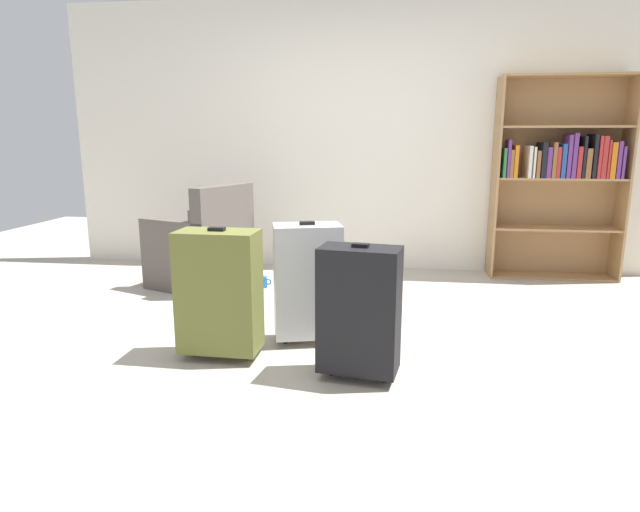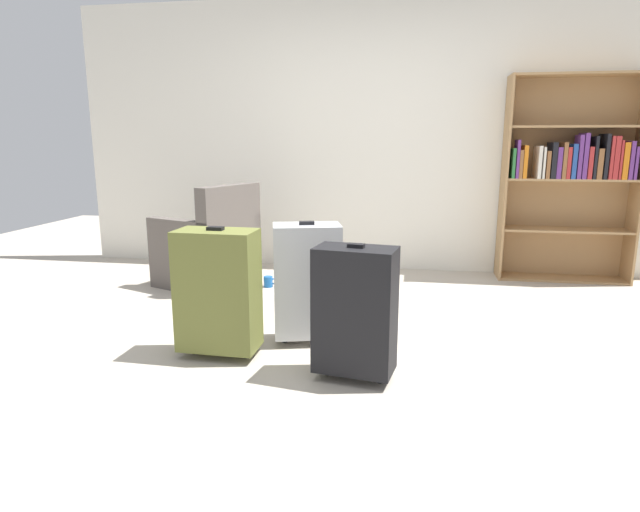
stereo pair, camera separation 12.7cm
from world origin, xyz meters
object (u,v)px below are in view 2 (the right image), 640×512
at_px(armchair, 210,250).
at_px(suitcase_black, 355,310).
at_px(bookshelf, 570,173).
at_px(mug, 269,282).
at_px(suitcase_silver, 307,280).
at_px(suitcase_olive, 218,290).

height_order(armchair, suitcase_black, armchair).
height_order(bookshelf, suitcase_black, bookshelf).
height_order(armchair, mug, armchair).
bearing_deg(suitcase_silver, suitcase_olive, -146.29).
distance_m(suitcase_silver, suitcase_olive, 0.57).
bearing_deg(bookshelf, suitcase_olive, -137.67).
bearing_deg(suitcase_olive, suitcase_silver, 33.71).
xyz_separation_m(bookshelf, suitcase_olive, (-2.51, -2.29, -0.57)).
distance_m(mug, suitcase_silver, 1.41).
bearing_deg(suitcase_black, suitcase_olive, 167.69).
height_order(mug, suitcase_olive, suitcase_olive).
xyz_separation_m(bookshelf, suitcase_black, (-1.68, -2.47, -0.59)).
bearing_deg(suitcase_silver, bookshelf, 44.05).
distance_m(bookshelf, mug, 2.88).
bearing_deg(mug, bookshelf, 15.84).
bearing_deg(mug, armchair, 179.48).
height_order(mug, suitcase_black, suitcase_black).
xyz_separation_m(bookshelf, armchair, (-3.16, -0.74, -0.66)).
distance_m(mug, suitcase_olive, 1.59).
bearing_deg(suitcase_olive, mug, 94.28).
relative_size(suitcase_silver, suitcase_black, 1.05).
distance_m(mug, suitcase_black, 1.99).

